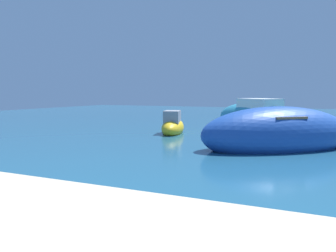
% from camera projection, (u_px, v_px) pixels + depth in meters
% --- Properties ---
extents(moored_boat_1, '(6.05, 5.35, 2.02)m').
position_uv_depth(moored_boat_1, '(277.00, 134.00, 12.05)').
color(moored_boat_1, '#1E479E').
rests_on(moored_boat_1, ground).
extents(moored_boat_2, '(1.82, 3.19, 1.37)m').
position_uv_depth(moored_boat_2, '(173.00, 126.00, 16.85)').
color(moored_boat_2, gold).
rests_on(moored_boat_2, ground).
extents(moored_boat_4, '(6.13, 5.72, 2.15)m').
position_uv_depth(moored_boat_4, '(254.00, 117.00, 19.75)').
color(moored_boat_4, teal).
rests_on(moored_boat_4, ground).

